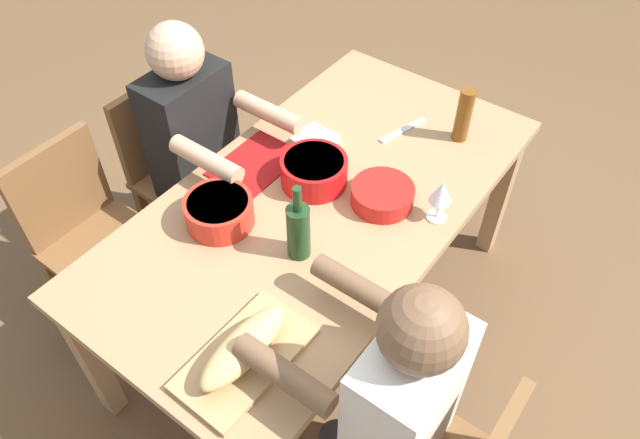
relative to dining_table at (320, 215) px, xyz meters
The scene contains 17 objects.
ground_plane 0.66m from the dining_table, ahead, with size 8.00×8.00×0.00m, color brown.
dining_table is the anchor object (origin of this frame).
diner_far_right 0.77m from the dining_table, 51.16° to the left, with size 0.41×0.53×1.20m.
chair_near_right 0.94m from the dining_table, 58.35° to the right, with size 0.40×0.40×0.85m.
chair_near_center 0.80m from the dining_table, 90.00° to the right, with size 0.40×0.40×0.85m.
diner_near_center 0.60m from the dining_table, 90.00° to the right, with size 0.41×0.53×1.20m.
serving_bowl_salad 0.25m from the dining_table, 121.26° to the left, with size 0.22×0.22×0.07m.
serving_bowl_fruit 0.38m from the dining_table, 34.74° to the right, with size 0.23×0.23×0.10m.
serving_bowl_pasta 0.17m from the dining_table, 129.16° to the right, with size 0.24×0.24×0.10m.
cutting_board 0.68m from the dining_table, 18.56° to the left, with size 0.40×0.22×0.02m, color tan.
bread_loaf 0.69m from the dining_table, 18.56° to the left, with size 0.32×0.11×0.09m, color tan.
wine_bottle 0.32m from the dining_table, 21.54° to the left, with size 0.08×0.08×0.29m.
beer_bottle 0.67m from the dining_table, 158.19° to the left, with size 0.06×0.06×0.22m, color brown.
wine_glass 0.46m from the dining_table, 113.46° to the left, with size 0.08×0.08×0.17m.
placemat_near_center 0.31m from the dining_table, 90.00° to the right, with size 0.32×0.23×0.01m, color maroon.
carving_knife 0.51m from the dining_table, behind, with size 0.23×0.02×0.01m, color silver.
napkin_stack 0.33m from the dining_table, 139.81° to the right, with size 0.14×0.14×0.02m, color white.
Camera 1 is at (1.21, 0.90, 2.24)m, focal length 33.66 mm.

